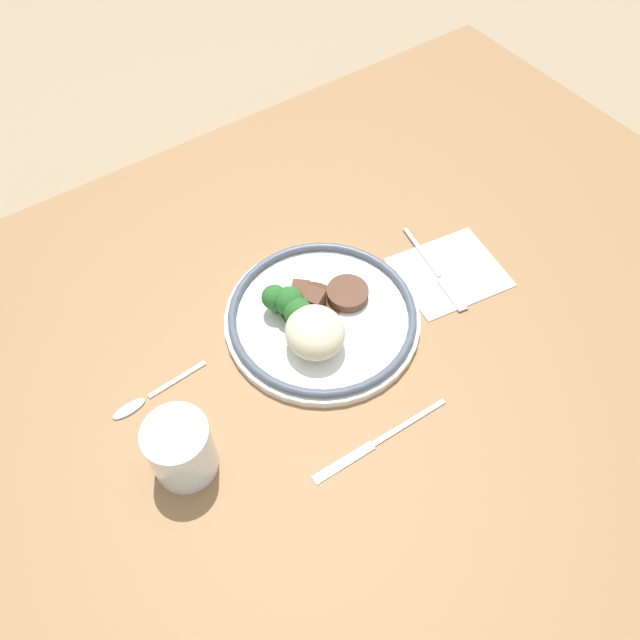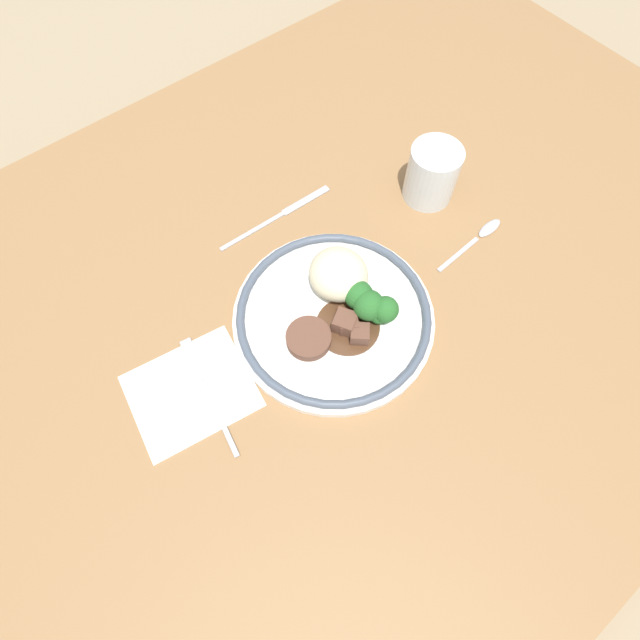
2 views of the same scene
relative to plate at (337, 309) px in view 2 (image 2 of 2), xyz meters
name	(u,v)px [view 2 (image 2 of 2)]	position (x,y,z in m)	size (l,w,h in m)	color
ground_plane	(332,299)	(0.03, 0.05, -0.07)	(8.00, 8.00, 0.00)	#998466
dining_table	(332,292)	(0.03, 0.05, -0.04)	(1.55, 1.06, 0.04)	olive
napkin	(191,391)	(-0.23, 0.04, -0.02)	(0.18, 0.16, 0.00)	silver
plate	(337,309)	(0.00, 0.00, 0.00)	(0.29, 0.29, 0.08)	white
juice_glass	(432,176)	(0.26, 0.08, 0.02)	(0.08, 0.08, 0.09)	orange
fork	(204,383)	(-0.21, 0.03, -0.02)	(0.05, 0.18, 0.00)	#ADADB2
knife	(280,215)	(0.04, 0.20, -0.02)	(0.21, 0.02, 0.00)	#ADADB2
spoon	(482,234)	(0.27, -0.03, -0.02)	(0.14, 0.02, 0.01)	#ADADB2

